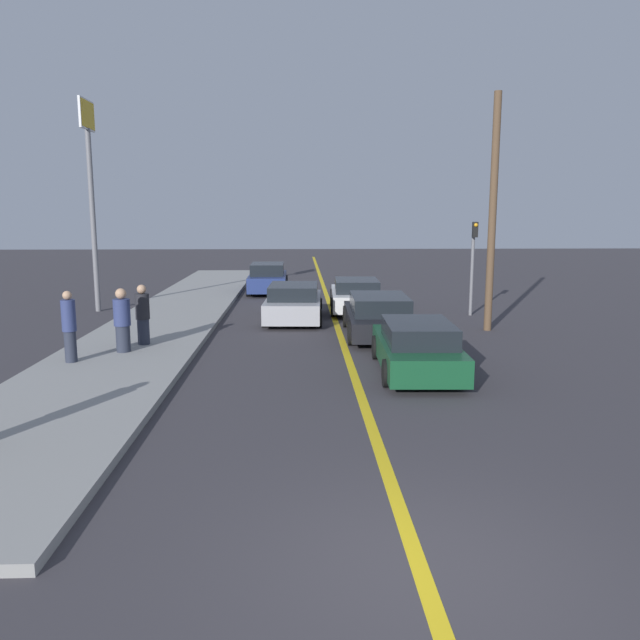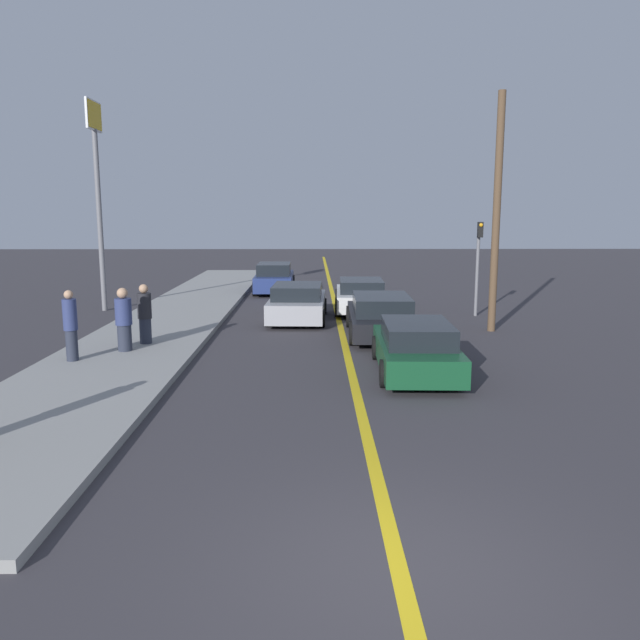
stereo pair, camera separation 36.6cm
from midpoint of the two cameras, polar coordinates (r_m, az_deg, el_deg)
The scene contains 14 objects.
ground_plane at distance 7.17m, azimuth 8.84°, elevation -21.78°, with size 120.00×120.00×0.00m, color #38353A.
road_center_line at distance 24.34m, azimuth 1.94°, elevation 0.92°, with size 0.20×60.00×0.01m.
sidewalk_left at distance 23.63m, azimuth -12.20°, elevation 0.62°, with size 3.60×33.67×0.16m.
car_near_right_lane at distance 14.89m, azimuth 9.44°, elevation -2.55°, with size 1.96×4.31×1.24m.
car_ahead_center at distance 19.20m, azimuth 6.13°, elevation 0.37°, with size 2.11×4.70×1.28m.
car_far_distant at distance 21.92m, azimuth -1.59°, elevation 1.58°, with size 2.13×4.39×1.29m.
car_parked_left_lot at distance 23.98m, azimuth 4.19°, elevation 2.25°, with size 2.09×4.30×1.25m.
car_oncoming_far at distance 29.67m, azimuth -3.84°, elevation 3.82°, with size 1.87×4.25×1.41m.
pedestrian_mid_group at distance 16.29m, azimuth -21.25°, elevation -0.47°, with size 0.33×0.33×1.75m.
pedestrian_far_standing at distance 17.04m, azimuth -16.92°, elevation 0.00°, with size 0.43×0.43×1.67m.
pedestrian_by_sign at distance 17.85m, azimuth -15.17°, elevation 0.52°, with size 0.38×0.38×1.66m.
traffic_light at distance 23.43m, azimuth 14.70°, elevation 5.53°, with size 0.18×0.40×3.43m.
roadside_sign at distance 25.39m, azimuth -19.36°, elevation 13.11°, with size 0.20×1.53×7.85m.
utility_pole at distance 20.50m, azimuth 16.34°, elevation 9.26°, with size 0.24×0.24×7.40m.
Camera 2 is at (-0.91, -6.03, 3.74)m, focal length 35.00 mm.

